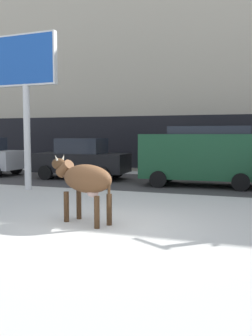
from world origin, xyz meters
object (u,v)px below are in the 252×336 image
object	(u,v)px
cow_brown	(85,180)
pedestrian_near_billboard	(149,157)
car_black_sedan	(82,159)
car_darkgreen_van	(202,154)
billboard	(25,70)
pedestrian_by_cars	(84,155)

from	to	relation	value
cow_brown	pedestrian_near_billboard	world-z (taller)	pedestrian_near_billboard
car_black_sedan	car_darkgreen_van	bearing A→B (deg)	-6.31
cow_brown	pedestrian_near_billboard	bearing A→B (deg)	98.96
car_darkgreen_van	pedestrian_near_billboard	world-z (taller)	car_darkgreen_van
billboard	car_black_sedan	distance (m)	5.06
car_black_sedan	pedestrian_by_cars	world-z (taller)	car_black_sedan
billboard	car_black_sedan	world-z (taller)	billboard
pedestrian_near_billboard	cow_brown	bearing A→B (deg)	-81.04
cow_brown	pedestrian_near_billboard	xyz separation A→B (m)	(-1.73, 11.01, -0.11)
car_black_sedan	pedestrian_near_billboard	bearing A→B (deg)	55.53
billboard	pedestrian_near_billboard	xyz separation A→B (m)	(2.56, 6.96, -3.43)
cow_brown	billboard	bearing A→B (deg)	136.71
billboard	pedestrian_by_cars	size ratio (longest dim) A/B	3.21
cow_brown	pedestrian_near_billboard	distance (m)	11.14
car_black_sedan	pedestrian_by_cars	xyz separation A→B (m)	(-1.51, 3.24, -0.03)
car_black_sedan	pedestrian_by_cars	distance (m)	3.57
billboard	pedestrian_near_billboard	size ratio (longest dim) A/B	3.21
cow_brown	billboard	xyz separation A→B (m)	(-4.29, 4.05, 3.32)
car_black_sedan	car_darkgreen_van	world-z (taller)	car_darkgreen_van
car_darkgreen_van	pedestrian_near_billboard	distance (m)	5.07
cow_brown	car_darkgreen_van	world-z (taller)	car_darkgreen_van
cow_brown	pedestrian_near_billboard	size ratio (longest dim) A/B	1.11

